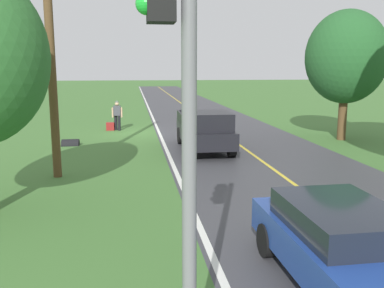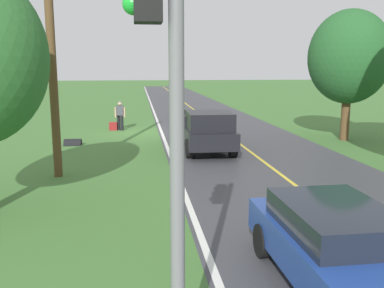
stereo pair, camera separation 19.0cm
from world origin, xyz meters
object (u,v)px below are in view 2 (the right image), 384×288
Objects in this scene: suitcase_carried at (113,126)px; traffic_light_mast at (162,79)px; hitchhiker_walking at (120,114)px; sedan_ahead_same_lane at (338,246)px; utility_pole_roadside at (51,45)px; pickup_truck_passing at (207,129)px; tree_far_side_near at (349,57)px.

traffic_light_mast is (-1.74, 20.80, 3.32)m from suitcase_carried.
hitchhiker_walking reaches higher than sedan_ahead_same_lane.
suitcase_carried is 11.50m from utility_pole_roadside.
hitchhiker_walking is at bearing -77.24° from sedan_ahead_same_lane.
pickup_truck_passing is 0.62× the size of utility_pole_roadside.
traffic_light_mast is at bearing 106.47° from utility_pole_roadside.
pickup_truck_passing is at bearing -88.81° from sedan_ahead_same_lane.
sedan_ahead_same_lane is (-2.99, -1.85, -2.80)m from traffic_light_mast.
pickup_truck_passing is (-4.48, 6.87, 0.73)m from suitcase_carried.
suitcase_carried is (0.42, 0.05, -0.74)m from hitchhiker_walking.
pickup_truck_passing is at bearing 14.52° from tree_far_side_near.
hitchhiker_walking is 0.27× the size of tree_far_side_near.
tree_far_side_near reaches higher than pickup_truck_passing.
sedan_ahead_same_lane is 10.86m from utility_pole_roadside.
utility_pole_roadside reaches higher than hitchhiker_walking.
suitcase_carried is 0.09× the size of traffic_light_mast.
hitchhiker_walking is at bearing -59.67° from pickup_truck_passing.
utility_pole_roadside is at bearing 23.41° from tree_far_side_near.
hitchhiker_walking is 8.03m from pickup_truck_passing.
hitchhiker_walking is at bearing -86.40° from traffic_light_mast.
traffic_light_mast is at bearing 78.87° from pickup_truck_passing.
utility_pole_roadside reaches higher than sedan_ahead_same_lane.
utility_pole_roadside is (5.99, -8.29, 3.64)m from sedan_ahead_same_lane.
hitchhiker_walking is 3.65× the size of suitcase_carried.
sedan_ahead_same_lane is at bearing -148.23° from traffic_light_mast.
tree_far_side_near is at bearing -156.59° from utility_pole_roadside.
traffic_light_mast is 18.86m from tree_far_side_near.
suitcase_carried is 0.11× the size of sedan_ahead_same_lane.
sedan_ahead_same_lane is at bearing 62.78° from tree_far_side_near.
utility_pole_roadside reaches higher than pickup_truck_passing.
suitcase_carried is 0.05× the size of utility_pole_roadside.
traffic_light_mast reaches higher than hitchhiker_walking.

